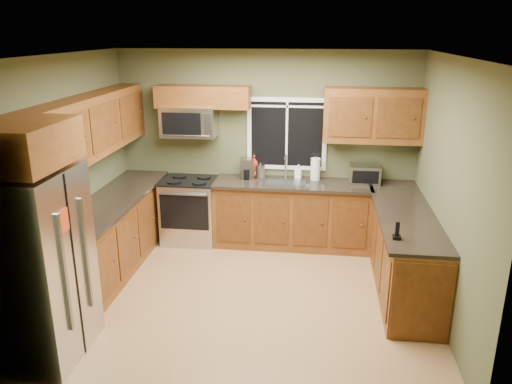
% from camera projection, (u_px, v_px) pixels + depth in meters
% --- Properties ---
extents(floor, '(4.20, 4.20, 0.00)m').
position_uv_depth(floor, '(248.00, 294.00, 5.82)').
color(floor, '#9B7044').
rests_on(floor, ground).
extents(ceiling, '(4.20, 4.20, 0.00)m').
position_uv_depth(ceiling, '(247.00, 55.00, 4.98)').
color(ceiling, white).
rests_on(ceiling, back_wall).
extents(back_wall, '(4.20, 0.00, 4.20)m').
position_uv_depth(back_wall, '(266.00, 147.00, 7.10)').
color(back_wall, '#4E5131').
rests_on(back_wall, ground).
extents(front_wall, '(4.20, 0.00, 4.20)m').
position_uv_depth(front_wall, '(212.00, 255.00, 3.71)').
color(front_wall, '#4E5131').
rests_on(front_wall, ground).
extents(left_wall, '(0.00, 3.60, 3.60)m').
position_uv_depth(left_wall, '(65.00, 177.00, 5.66)').
color(left_wall, '#4E5131').
rests_on(left_wall, ground).
extents(right_wall, '(0.00, 3.60, 3.60)m').
position_uv_depth(right_wall, '(448.00, 192.00, 5.15)').
color(right_wall, '#4E5131').
rests_on(right_wall, ground).
extents(window, '(1.12, 0.03, 1.02)m').
position_uv_depth(window, '(287.00, 134.00, 6.98)').
color(window, white).
rests_on(window, back_wall).
extents(base_cabinets_left, '(0.60, 2.65, 0.90)m').
position_uv_depth(base_cabinets_left, '(113.00, 235.00, 6.35)').
color(base_cabinets_left, brown).
rests_on(base_cabinets_left, ground).
extents(countertop_left, '(0.65, 2.65, 0.04)m').
position_uv_depth(countertop_left, '(112.00, 201.00, 6.20)').
color(countertop_left, black).
rests_on(countertop_left, base_cabinets_left).
extents(base_cabinets_back, '(2.17, 0.60, 0.90)m').
position_uv_depth(base_cabinets_back, '(292.00, 215.00, 7.05)').
color(base_cabinets_back, brown).
rests_on(base_cabinets_back, ground).
extents(countertop_back, '(2.17, 0.65, 0.04)m').
position_uv_depth(countertop_back, '(293.00, 184.00, 6.88)').
color(countertop_back, black).
rests_on(countertop_back, base_cabinets_back).
extents(base_cabinets_peninsula, '(0.60, 2.52, 0.90)m').
position_uv_depth(base_cabinets_peninsula, '(403.00, 248.00, 5.97)').
color(base_cabinets_peninsula, brown).
rests_on(base_cabinets_peninsula, ground).
extents(countertop_peninsula, '(0.65, 2.50, 0.04)m').
position_uv_depth(countertop_peninsula, '(404.00, 211.00, 5.84)').
color(countertop_peninsula, black).
rests_on(countertop_peninsula, base_cabinets_peninsula).
extents(upper_cabinets_left, '(0.33, 2.65, 0.72)m').
position_uv_depth(upper_cabinets_left, '(92.00, 125.00, 5.93)').
color(upper_cabinets_left, brown).
rests_on(upper_cabinets_left, left_wall).
extents(upper_cabinets_back_left, '(1.30, 0.33, 0.30)m').
position_uv_depth(upper_cabinets_back_left, '(203.00, 97.00, 6.82)').
color(upper_cabinets_back_left, brown).
rests_on(upper_cabinets_back_left, back_wall).
extents(upper_cabinets_back_right, '(1.30, 0.33, 0.72)m').
position_uv_depth(upper_cabinets_back_right, '(373.00, 116.00, 6.61)').
color(upper_cabinets_back_right, brown).
rests_on(upper_cabinets_back_right, back_wall).
extents(upper_cabinet_over_fridge, '(0.72, 0.90, 0.38)m').
position_uv_depth(upper_cabinet_over_fridge, '(19.00, 144.00, 4.18)').
color(upper_cabinet_over_fridge, brown).
rests_on(upper_cabinet_over_fridge, left_wall).
extents(refrigerator, '(0.74, 0.90, 1.80)m').
position_uv_depth(refrigerator, '(38.00, 266.00, 4.53)').
color(refrigerator, '#B7B7BC').
rests_on(refrigerator, ground).
extents(range, '(0.76, 0.69, 0.94)m').
position_uv_depth(range, '(190.00, 210.00, 7.19)').
color(range, '#B7B7BC').
rests_on(range, ground).
extents(microwave, '(0.76, 0.41, 0.42)m').
position_uv_depth(microwave, '(189.00, 121.00, 6.93)').
color(microwave, '#B7B7BC').
rests_on(microwave, back_wall).
extents(sink, '(0.60, 0.42, 0.36)m').
position_uv_depth(sink, '(284.00, 181.00, 6.90)').
color(sink, slate).
rests_on(sink, countertop_back).
extents(toaster_oven, '(0.41, 0.32, 0.26)m').
position_uv_depth(toaster_oven, '(365.00, 174.00, 6.80)').
color(toaster_oven, '#B7B7BC').
rests_on(toaster_oven, countertop_back).
extents(coffee_maker, '(0.21, 0.26, 0.28)m').
position_uv_depth(coffee_maker, '(247.00, 169.00, 7.04)').
color(coffee_maker, slate).
rests_on(coffee_maker, countertop_back).
extents(kettle, '(0.17, 0.17, 0.24)m').
position_uv_depth(kettle, '(260.00, 171.00, 7.02)').
color(kettle, '#B7B7BC').
rests_on(kettle, countertop_back).
extents(paper_towel_roll, '(0.17, 0.17, 0.34)m').
position_uv_depth(paper_towel_roll, '(315.00, 169.00, 6.95)').
color(paper_towel_roll, white).
rests_on(paper_towel_roll, countertop_back).
extents(soap_bottle_a, '(0.13, 0.13, 0.31)m').
position_uv_depth(soap_bottle_a, '(254.00, 166.00, 7.10)').
color(soap_bottle_a, red).
rests_on(soap_bottle_a, countertop_back).
extents(soap_bottle_b, '(0.11, 0.11, 0.19)m').
position_uv_depth(soap_bottle_b, '(298.00, 171.00, 7.04)').
color(soap_bottle_b, white).
rests_on(soap_bottle_b, countertop_back).
extents(soap_bottle_c, '(0.15, 0.15, 0.16)m').
position_uv_depth(soap_bottle_c, '(256.00, 171.00, 7.12)').
color(soap_bottle_c, white).
rests_on(soap_bottle_c, countertop_back).
extents(cordless_phone, '(0.08, 0.08, 0.18)m').
position_uv_depth(cordless_phone, '(397.00, 234.00, 5.00)').
color(cordless_phone, black).
rests_on(cordless_phone, countertop_peninsula).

